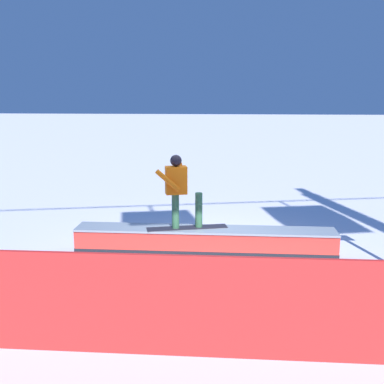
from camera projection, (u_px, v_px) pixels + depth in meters
ground_plane at (205, 257)px, 9.35m from camera, size 120.00×120.00×0.00m
grind_box at (205, 244)px, 9.30m from camera, size 5.06×0.62×0.59m
snowboarder at (179, 189)px, 9.07m from camera, size 1.58×0.68×1.44m
safety_fence at (190, 307)px, 5.74m from camera, size 11.80×0.08×1.30m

